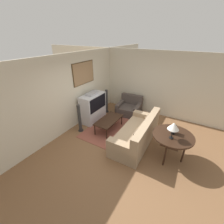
# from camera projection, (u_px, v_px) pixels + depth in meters

# --- Properties ---
(ground_plane) EXTENTS (12.00, 12.00, 0.00)m
(ground_plane) POSITION_uv_depth(u_px,v_px,m) (122.00, 142.00, 5.03)
(ground_plane) COLOR brown
(wall_back) EXTENTS (12.00, 0.10, 2.70)m
(wall_back) POSITION_uv_depth(u_px,v_px,m) (71.00, 93.00, 5.37)
(wall_back) COLOR beige
(wall_back) RESTS_ON ground_plane
(wall_right) EXTENTS (0.06, 12.00, 2.70)m
(wall_right) POSITION_uv_depth(u_px,v_px,m) (152.00, 84.00, 6.40)
(wall_right) COLOR beige
(wall_right) RESTS_ON ground_plane
(area_rug) EXTENTS (2.09, 1.43, 0.01)m
(area_rug) POSITION_uv_depth(u_px,v_px,m) (109.00, 129.00, 5.75)
(area_rug) COLOR brown
(area_rug) RESTS_ON ground_plane
(tv) EXTENTS (1.11, 0.54, 1.23)m
(tv) POSITION_uv_depth(u_px,v_px,m) (93.00, 107.00, 6.08)
(tv) COLOR silver
(tv) RESTS_ON ground_plane
(couch) EXTENTS (2.22, 0.98, 0.92)m
(couch) POSITION_uv_depth(u_px,v_px,m) (137.00, 134.00, 4.89)
(couch) COLOR #9E8466
(couch) RESTS_ON ground_plane
(armchair) EXTENTS (0.99, 1.06, 0.81)m
(armchair) POSITION_uv_depth(u_px,v_px,m) (129.00, 108.00, 6.73)
(armchair) COLOR #473D38
(armchair) RESTS_ON ground_plane
(coffee_table) EXTENTS (1.19, 0.60, 0.44)m
(coffee_table) POSITION_uv_depth(u_px,v_px,m) (109.00, 120.00, 5.53)
(coffee_table) COLOR black
(coffee_table) RESTS_ON ground_plane
(console_table) EXTENTS (1.10, 1.10, 0.80)m
(console_table) POSITION_uv_depth(u_px,v_px,m) (173.00, 137.00, 4.10)
(console_table) COLOR black
(console_table) RESTS_ON ground_plane
(table_lamp) EXTENTS (0.29, 0.29, 0.47)m
(table_lamp) POSITION_uv_depth(u_px,v_px,m) (174.00, 126.00, 3.77)
(table_lamp) COLOR black
(table_lamp) RESTS_ON console_table
(mantel_clock) EXTENTS (0.18, 0.10, 0.23)m
(mantel_clock) POSITION_uv_depth(u_px,v_px,m) (174.00, 130.00, 4.09)
(mantel_clock) COLOR black
(mantel_clock) RESTS_ON console_table
(speaker_tower_left) EXTENTS (0.20, 0.20, 1.07)m
(speaker_tower_left) POSITION_uv_depth(u_px,v_px,m) (80.00, 119.00, 5.40)
(speaker_tower_left) COLOR black
(speaker_tower_left) RESTS_ON ground_plane
(speaker_tower_right) EXTENTS (0.20, 0.20, 1.07)m
(speaker_tower_right) POSITION_uv_depth(u_px,v_px,m) (107.00, 102.00, 6.77)
(speaker_tower_right) COLOR black
(speaker_tower_right) RESTS_ON ground_plane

